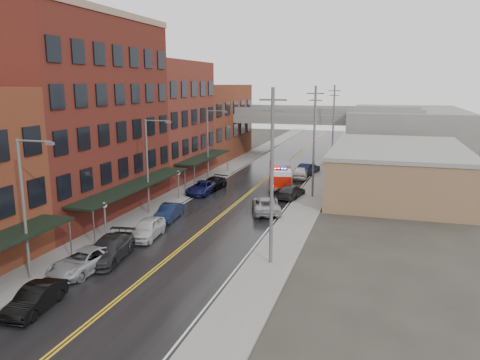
# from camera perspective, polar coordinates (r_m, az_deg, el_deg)

# --- Properties ---
(road) EXTENTS (11.00, 160.00, 0.02)m
(road) POSITION_cam_1_polar(r_m,az_deg,el_deg) (48.44, -0.52, -2.92)
(road) COLOR black
(road) RESTS_ON ground
(sidewalk_left) EXTENTS (3.00, 160.00, 0.15)m
(sidewalk_left) POSITION_cam_1_polar(r_m,az_deg,el_deg) (51.01, -8.38, -2.22)
(sidewalk_left) COLOR slate
(sidewalk_left) RESTS_ON ground
(sidewalk_right) EXTENTS (3.00, 160.00, 0.15)m
(sidewalk_right) POSITION_cam_1_polar(r_m,az_deg,el_deg) (46.84, 8.05, -3.46)
(sidewalk_right) COLOR slate
(sidewalk_right) RESTS_ON ground
(curb_left) EXTENTS (0.30, 160.00, 0.15)m
(curb_left) POSITION_cam_1_polar(r_m,az_deg,el_deg) (50.34, -6.68, -2.36)
(curb_left) COLOR gray
(curb_left) RESTS_ON ground
(curb_right) EXTENTS (0.30, 160.00, 0.15)m
(curb_right) POSITION_cam_1_polar(r_m,az_deg,el_deg) (47.10, 6.07, -3.33)
(curb_right) COLOR gray
(curb_right) RESTS_ON ground
(brick_building_b) EXTENTS (9.00, 20.00, 18.00)m
(brick_building_b) POSITION_cam_1_polar(r_m,az_deg,el_deg) (46.67, -19.15, 7.09)
(brick_building_b) COLOR #582017
(brick_building_b) RESTS_ON ground
(brick_building_c) EXTENTS (9.00, 15.00, 15.00)m
(brick_building_c) POSITION_cam_1_polar(r_m,az_deg,el_deg) (61.78, -9.52, 7.15)
(brick_building_c) COLOR maroon
(brick_building_c) RESTS_ON ground
(brick_building_far) EXTENTS (9.00, 20.00, 12.00)m
(brick_building_far) POSITION_cam_1_polar(r_m,az_deg,el_deg) (77.93, -3.76, 7.09)
(brick_building_far) COLOR brown
(brick_building_far) RESTS_ON ground
(tan_building) EXTENTS (14.00, 22.00, 5.00)m
(tan_building) POSITION_cam_1_polar(r_m,az_deg,el_deg) (55.63, 18.63, 1.01)
(tan_building) COLOR #826146
(tan_building) RESTS_ON ground
(right_far_block) EXTENTS (18.00, 30.00, 8.00)m
(right_far_block) POSITION_cam_1_polar(r_m,az_deg,el_deg) (85.23, 19.53, 5.49)
(right_far_block) COLOR slate
(right_far_block) RESTS_ON ground
(awning_1) EXTENTS (2.60, 18.00, 3.09)m
(awning_1) POSITION_cam_1_polar(r_m,az_deg,el_deg) (44.39, -12.54, -0.60)
(awning_1) COLOR black
(awning_1) RESTS_ON ground
(awning_2) EXTENTS (2.60, 13.00, 3.09)m
(awning_2) POSITION_cam_1_polar(r_m,az_deg,el_deg) (59.98, -4.38, 2.80)
(awning_2) COLOR black
(awning_2) RESTS_ON ground
(globe_lamp_1) EXTENTS (0.44, 0.44, 3.12)m
(globe_lamp_1) POSITION_cam_1_polar(r_m,az_deg,el_deg) (38.19, -16.17, -3.84)
(globe_lamp_1) COLOR #59595B
(globe_lamp_1) RESTS_ON ground
(globe_lamp_2) EXTENTS (0.44, 0.44, 3.12)m
(globe_lamp_2) POSITION_cam_1_polar(r_m,az_deg,el_deg) (50.15, -7.52, 0.19)
(globe_lamp_2) COLOR #59595B
(globe_lamp_2) RESTS_ON ground
(street_lamp_0) EXTENTS (2.64, 0.22, 9.00)m
(street_lamp_0) POSITION_cam_1_polar(r_m,az_deg,el_deg) (31.43, -24.59, -2.35)
(street_lamp_0) COLOR #59595B
(street_lamp_0) RESTS_ON ground
(street_lamp_1) EXTENTS (2.64, 0.22, 9.00)m
(street_lamp_1) POSITION_cam_1_polar(r_m,az_deg,el_deg) (44.40, -10.97, 2.35)
(street_lamp_1) COLOR #59595B
(street_lamp_1) RESTS_ON ground
(street_lamp_2) EXTENTS (2.64, 0.22, 9.00)m
(street_lamp_2) POSITION_cam_1_polar(r_m,az_deg,el_deg) (58.88, -3.73, 4.80)
(street_lamp_2) COLOR #59595B
(street_lamp_2) RESTS_ON ground
(utility_pole_0) EXTENTS (1.80, 0.24, 12.00)m
(utility_pole_0) POSITION_cam_1_polar(r_m,az_deg,el_deg) (31.07, 3.91, 0.67)
(utility_pole_0) COLOR #59595B
(utility_pole_0) RESTS_ON ground
(utility_pole_1) EXTENTS (1.80, 0.24, 12.00)m
(utility_pole_1) POSITION_cam_1_polar(r_m,az_deg,el_deg) (50.54, 9.02, 4.82)
(utility_pole_1) COLOR #59595B
(utility_pole_1) RESTS_ON ground
(utility_pole_2) EXTENTS (1.80, 0.24, 12.00)m
(utility_pole_2) POSITION_cam_1_polar(r_m,az_deg,el_deg) (70.31, 11.30, 6.65)
(utility_pole_2) COLOR #59595B
(utility_pole_2) RESTS_ON ground
(overpass) EXTENTS (40.00, 10.00, 7.50)m
(overpass) POSITION_cam_1_polar(r_m,az_deg,el_deg) (78.25, 6.52, 7.05)
(overpass) COLOR slate
(overpass) RESTS_ON ground
(fire_truck) EXTENTS (4.58, 8.35, 2.91)m
(fire_truck) POSITION_cam_1_polar(r_m,az_deg,el_deg) (56.34, 4.86, 0.76)
(fire_truck) COLOR #BC1608
(fire_truck) RESTS_ON ground
(parked_car_left_1) EXTENTS (1.94, 4.40, 1.40)m
(parked_car_left_1) POSITION_cam_1_polar(r_m,az_deg,el_deg) (28.63, -23.68, -13.11)
(parked_car_left_1) COLOR black
(parked_car_left_1) RESTS_ON ground
(parked_car_left_2) EXTENTS (3.07, 5.54, 1.47)m
(parked_car_left_2) POSITION_cam_1_polar(r_m,az_deg,el_deg) (33.02, -18.51, -9.32)
(parked_car_left_2) COLOR #96999D
(parked_car_left_2) RESTS_ON ground
(parked_car_left_3) EXTENTS (3.05, 5.88, 1.63)m
(parked_car_left_3) POSITION_cam_1_polar(r_m,az_deg,el_deg) (34.47, -15.69, -8.11)
(parked_car_left_3) COLOR black
(parked_car_left_3) RESTS_ON ground
(parked_car_left_4) EXTENTS (2.39, 4.85, 1.59)m
(parked_car_left_4) POSITION_cam_1_polar(r_m,az_deg,el_deg) (38.51, -11.26, -5.81)
(parked_car_left_4) COLOR silver
(parked_car_left_4) RESTS_ON ground
(parked_car_left_5) EXTENTS (1.86, 4.39, 1.41)m
(parked_car_left_5) POSITION_cam_1_polar(r_m,az_deg,el_deg) (43.26, -8.68, -3.90)
(parked_car_left_5) COLOR #0E1832
(parked_car_left_5) RESTS_ON ground
(parked_car_left_6) EXTENTS (2.41, 5.13, 1.42)m
(parked_car_left_6) POSITION_cam_1_polar(r_m,az_deg,el_deg) (52.83, -4.67, -0.94)
(parked_car_left_6) COLOR #13174A
(parked_car_left_6) RESTS_ON ground
(parked_car_left_7) EXTENTS (2.47, 5.09, 1.43)m
(parked_car_left_7) POSITION_cam_1_polar(r_m,az_deg,el_deg) (54.77, -3.34, -0.46)
(parked_car_left_7) COLOR black
(parked_car_left_7) RESTS_ON ground
(parked_car_right_0) EXTENTS (4.14, 6.08, 1.55)m
(parked_car_right_0) POSITION_cam_1_polar(r_m,az_deg,el_deg) (45.07, 3.18, -3.05)
(parked_car_right_0) COLOR #9A9CA1
(parked_car_right_0) RESTS_ON ground
(parked_car_right_1) EXTENTS (2.70, 5.14, 1.42)m
(parked_car_right_1) POSITION_cam_1_polar(r_m,az_deg,el_deg) (51.07, 6.25, -1.41)
(parked_car_right_1) COLOR #292A2C
(parked_car_right_1) RESTS_ON ground
(parked_car_right_2) EXTENTS (2.30, 4.80, 1.58)m
(parked_car_right_2) POSITION_cam_1_polar(r_m,az_deg,el_deg) (61.50, 7.39, 0.88)
(parked_car_right_2) COLOR white
(parked_car_right_2) RESTS_ON ground
(parked_car_right_3) EXTENTS (2.81, 5.03, 1.57)m
(parked_car_right_3) POSITION_cam_1_polar(r_m,az_deg,el_deg) (64.53, 8.30, 1.36)
(parked_car_right_3) COLOR black
(parked_car_right_3) RESTS_ON ground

